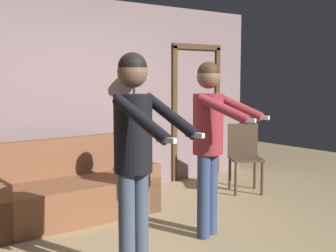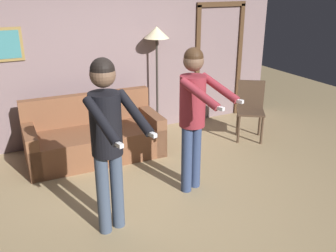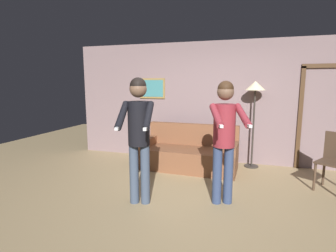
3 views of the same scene
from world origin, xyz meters
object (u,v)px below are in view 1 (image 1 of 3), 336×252
at_px(couch, 69,193).
at_px(person_standing_right, 210,131).
at_px(dining_chair_distant, 244,153).
at_px(person_standing_left, 135,143).
at_px(torchiere_lamp, 134,82).

relative_size(couch, person_standing_right, 1.11).
bearing_deg(dining_chair_distant, person_standing_left, -153.95).
bearing_deg(person_standing_left, dining_chair_distant, 26.05).
bearing_deg(dining_chair_distant, couch, 170.49).
bearing_deg(person_standing_right, couch, 119.26).
distance_m(person_standing_right, dining_chair_distant, 2.03).
xyz_separation_m(couch, torchiere_lamp, (1.22, 0.45, 1.24)).
distance_m(torchiere_lamp, person_standing_left, 2.75).
xyz_separation_m(torchiere_lamp, dining_chair_distant, (1.25, -0.87, -0.99)).
xyz_separation_m(person_standing_left, person_standing_right, (1.13, 0.34, -0.03)).
bearing_deg(person_standing_left, couch, 79.61).
bearing_deg(person_standing_right, dining_chair_distant, 31.66).
distance_m(person_standing_left, person_standing_right, 1.18).
xyz_separation_m(person_standing_right, dining_chair_distant, (1.66, 1.03, -0.53)).
xyz_separation_m(couch, dining_chair_distant, (2.47, -0.41, 0.25)).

